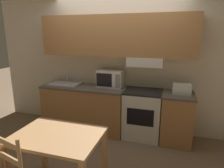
{
  "coord_description": "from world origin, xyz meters",
  "views": [
    {
      "loc": [
        1.02,
        -3.68,
        1.86
      ],
      "look_at": [
        0.05,
        -0.53,
        1.03
      ],
      "focal_mm": 32.0,
      "sensor_mm": 36.0,
      "label": 1
    }
  ],
  "objects_px": {
    "sink_basin": "(64,84)",
    "toaster": "(182,89)",
    "microwave": "(110,79)",
    "stove_range": "(142,114)",
    "dining_table": "(58,144)"
  },
  "relations": [
    {
      "from": "stove_range",
      "to": "toaster",
      "type": "distance_m",
      "value": 0.83
    },
    {
      "from": "microwave",
      "to": "sink_basin",
      "type": "bearing_deg",
      "value": -172.8
    },
    {
      "from": "stove_range",
      "to": "toaster",
      "type": "bearing_deg",
      "value": -1.12
    },
    {
      "from": "sink_basin",
      "to": "dining_table",
      "type": "relative_size",
      "value": 0.61
    },
    {
      "from": "toaster",
      "to": "microwave",
      "type": "bearing_deg",
      "value": 174.65
    },
    {
      "from": "microwave",
      "to": "stove_range",
      "type": "bearing_deg",
      "value": -9.46
    },
    {
      "from": "sink_basin",
      "to": "toaster",
      "type": "bearing_deg",
      "value": -0.07
    },
    {
      "from": "stove_range",
      "to": "microwave",
      "type": "bearing_deg",
      "value": 170.54
    },
    {
      "from": "microwave",
      "to": "sink_basin",
      "type": "xyz_separation_m",
      "value": [
        -0.93,
        -0.12,
        -0.14
      ]
    },
    {
      "from": "toaster",
      "to": "dining_table",
      "type": "xyz_separation_m",
      "value": [
        -1.37,
        -1.61,
        -0.33
      ]
    },
    {
      "from": "stove_range",
      "to": "sink_basin",
      "type": "distance_m",
      "value": 1.64
    },
    {
      "from": "stove_range",
      "to": "microwave",
      "type": "xyz_separation_m",
      "value": [
        -0.65,
        0.11,
        0.6
      ]
    },
    {
      "from": "sink_basin",
      "to": "dining_table",
      "type": "xyz_separation_m",
      "value": [
        0.85,
        -1.62,
        -0.26
      ]
    },
    {
      "from": "toaster",
      "to": "sink_basin",
      "type": "relative_size",
      "value": 0.52
    },
    {
      "from": "sink_basin",
      "to": "dining_table",
      "type": "height_order",
      "value": "sink_basin"
    }
  ]
}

